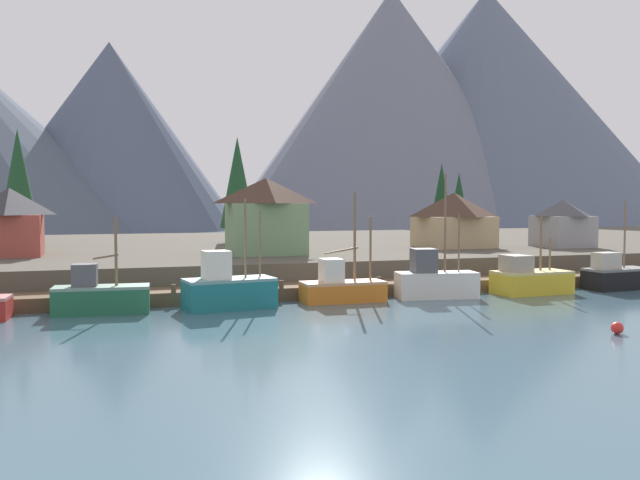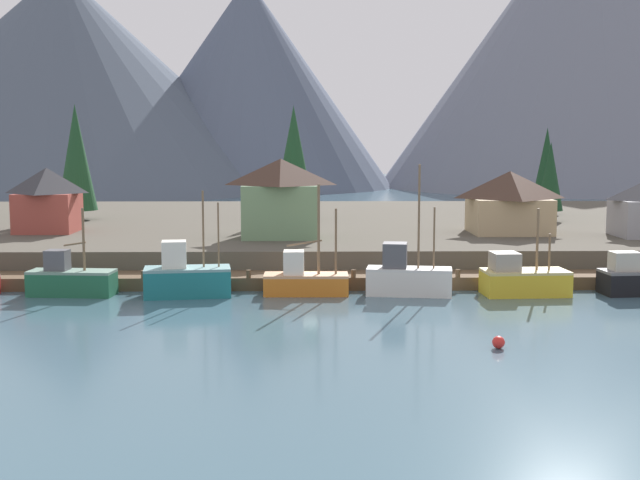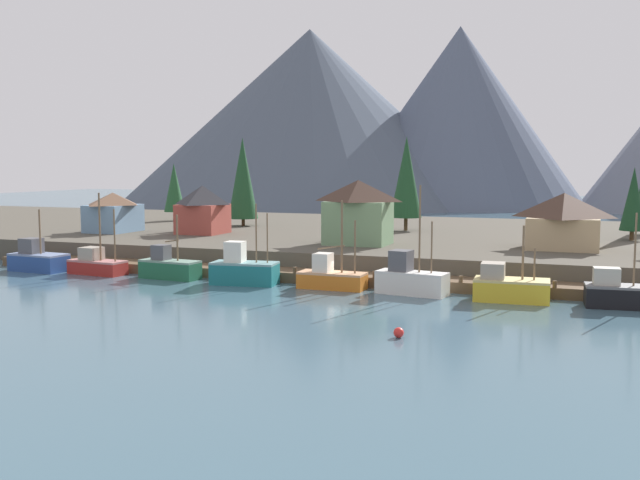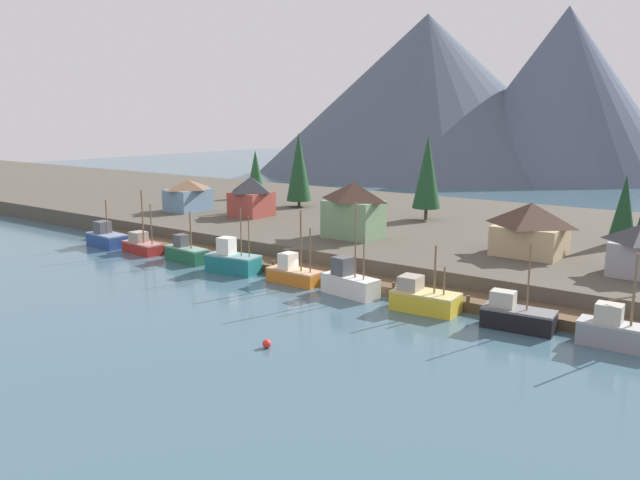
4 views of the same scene
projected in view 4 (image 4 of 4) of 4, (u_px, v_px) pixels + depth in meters
ground_plane at (390, 253)px, 86.06m from camera, size 400.00×400.00×1.00m
dock at (310, 272)px, 71.68m from camera, size 80.00×4.00×1.60m
shoreline_bank at (430, 229)px, 95.17m from camera, size 400.00×56.00×2.50m
mountain_west_peak at (426, 94)px, 207.82m from camera, size 111.44×111.44×50.90m
mountain_central_peak at (563, 93)px, 186.83m from camera, size 70.01×70.01×49.88m
fishing_boat_blue at (106, 238)px, 87.96m from camera, size 6.48×3.45×6.69m
fishing_boat_red at (142, 245)px, 83.85m from camera, size 6.45×2.95×8.56m
fishing_boat_green at (186, 253)px, 78.76m from camera, size 6.43×2.82×6.51m
fishing_boat_teal at (232, 261)px, 73.32m from camera, size 6.58×3.66×7.78m
fishing_boat_orange at (293, 273)px, 68.77m from camera, size 6.28×2.51×8.21m
fishing_boat_white at (349, 282)px, 63.98m from camera, size 6.54×3.25×9.69m
fishing_boat_yellow at (423, 299)px, 58.89m from camera, size 6.36×3.44×6.43m
fishing_boat_black at (516, 316)px, 53.86m from camera, size 6.23×3.14×7.66m
fishing_boat_grey at (617, 332)px, 49.47m from camera, size 6.15×2.46×7.74m
house_green at (354, 209)px, 80.94m from camera, size 7.31×5.39×7.25m
house_red at (251, 196)px, 98.57m from camera, size 5.77×5.76×6.28m
house_tan at (531, 228)px, 71.01m from camera, size 7.67×6.94×5.98m
house_blue at (188, 195)px, 104.32m from camera, size 5.56×7.03×5.25m
house_grey at (640, 249)px, 61.77m from camera, size 5.39×5.63×5.19m
conifer_near_left at (624, 206)px, 75.76m from camera, size 2.92×2.92×8.71m
conifer_mid_left at (427, 172)px, 94.39m from camera, size 4.27×4.27×12.80m
conifer_mid_right at (256, 170)px, 121.06m from camera, size 3.33×3.33×9.18m
conifer_back_left at (299, 167)px, 108.13m from camera, size 4.39×4.39×12.92m
channel_buoy at (267, 344)px, 49.50m from camera, size 0.70×0.70×0.70m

